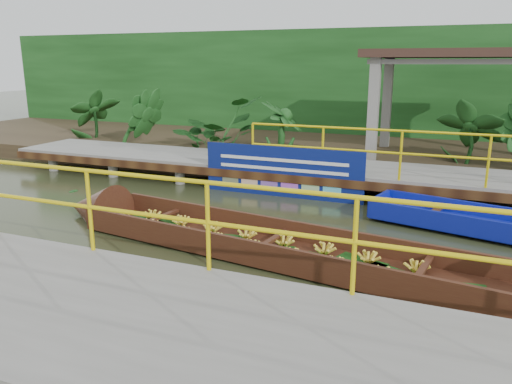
% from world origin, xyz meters
% --- Properties ---
extents(ground, '(80.00, 80.00, 0.00)m').
position_xyz_m(ground, '(0.00, 0.00, 0.00)').
color(ground, '#292E17').
rests_on(ground, ground).
extents(land_strip, '(30.00, 8.00, 0.45)m').
position_xyz_m(land_strip, '(0.00, 7.50, 0.23)').
color(land_strip, '#312518').
rests_on(land_strip, ground).
extents(far_dock, '(16.00, 2.06, 1.66)m').
position_xyz_m(far_dock, '(0.02, 3.43, 0.48)').
color(far_dock, slate).
rests_on(far_dock, ground).
extents(near_dock, '(18.00, 2.40, 1.73)m').
position_xyz_m(near_dock, '(1.00, -4.20, 0.30)').
color(near_dock, slate).
rests_on(near_dock, ground).
extents(pavilion, '(4.40, 3.00, 3.00)m').
position_xyz_m(pavilion, '(3.00, 6.30, 2.82)').
color(pavilion, slate).
rests_on(pavilion, ground).
extents(foliage_backdrop, '(30.00, 0.80, 4.00)m').
position_xyz_m(foliage_backdrop, '(0.00, 10.00, 2.00)').
color(foliage_backdrop, '#153D13').
rests_on(foliage_backdrop, ground).
extents(vendor_boat, '(11.19, 2.62, 2.16)m').
position_xyz_m(vendor_boat, '(2.05, -1.06, 0.22)').
color(vendor_boat, '#3B1A10').
rests_on(vendor_boat, ground).
extents(blue_banner, '(3.62, 0.04, 1.13)m').
position_xyz_m(blue_banner, '(-0.28, 2.48, 0.56)').
color(blue_banner, navy).
rests_on(blue_banner, ground).
extents(tropical_plants, '(14.12, 1.12, 1.40)m').
position_xyz_m(tropical_plants, '(-1.75, 5.30, 1.15)').
color(tropical_plants, '#153D13').
rests_on(tropical_plants, ground).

